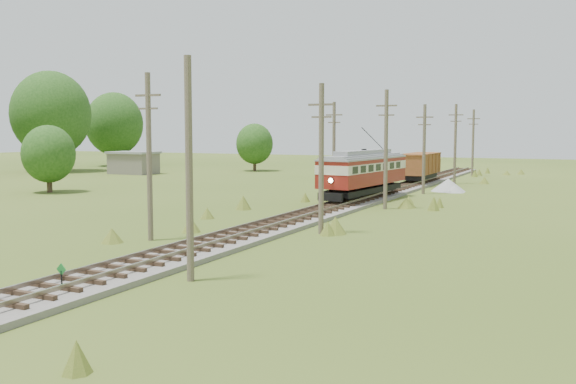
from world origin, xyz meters
The scene contains 19 objects.
ground centered at (0.00, 0.00, 0.00)m, with size 260.00×260.00×0.00m, color #3B5419.
railbed_main centered at (0.00, 34.00, 0.19)m, with size 3.60×96.00×0.57m.
switch_marker centered at (-0.20, 1.50, 0.63)m, with size 0.45×0.06×1.08m.
streetcar centered at (0.00, 35.38, 2.64)m, with size 3.98×12.53×5.67m.
gondola centered at (0.00, 54.74, 2.13)m, with size 2.85×8.73×2.90m.
gravel_pile centered at (4.74, 47.44, 0.59)m, with size 3.47×3.68×1.26m.
utility_pole_r_1 centered at (3.10, 5.00, 4.40)m, with size 0.30×0.30×8.80m.
utility_pole_r_2 centered at (3.30, 18.00, 4.42)m, with size 1.60×0.30×8.60m.
utility_pole_r_3 centered at (3.20, 31.00, 4.63)m, with size 1.60×0.30×9.00m.
utility_pole_r_4 centered at (3.00, 44.00, 4.32)m, with size 1.60×0.30×8.40m.
utility_pole_r_5 centered at (3.40, 57.00, 4.58)m, with size 1.60×0.30×8.90m.
utility_pole_r_6 centered at (3.20, 70.00, 4.47)m, with size 1.60×0.30×8.70m.
utility_pole_l_a centered at (-4.20, 12.00, 4.63)m, with size 1.60×0.30×9.00m.
utility_pole_l_b centered at (-4.50, 40.00, 4.42)m, with size 1.60×0.30×8.60m.
tree_left_4 centered at (-54.00, 54.00, 8.37)m, with size 11.34×11.34×14.61m.
tree_left_5 centered at (-56.00, 70.00, 7.12)m, with size 9.66×9.66×12.44m.
tree_mid_a centered at (-28.00, 68.00, 4.02)m, with size 5.46×5.46×7.03m.
tree_mid_c centered at (-30.00, 30.00, 3.71)m, with size 5.04×5.04×6.49m.
shed centered at (-40.00, 55.00, 1.57)m, with size 6.40×4.40×3.10m.
Camera 1 is at (17.25, -15.84, 5.91)m, focal length 40.00 mm.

